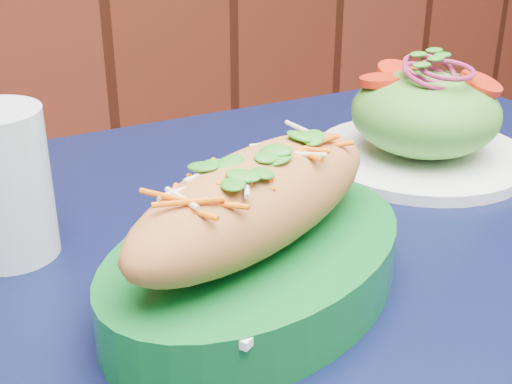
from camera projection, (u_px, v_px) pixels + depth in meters
cafe_table at (379, 343)px, 0.62m from camera, size 0.86×0.86×0.75m
banh_mi_basket at (256, 240)px, 0.51m from camera, size 0.31×0.26×0.12m
salad_plate at (424, 121)px, 0.75m from camera, size 0.23×0.23×0.11m
water_glass at (3, 185)px, 0.57m from camera, size 0.08×0.08×0.12m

